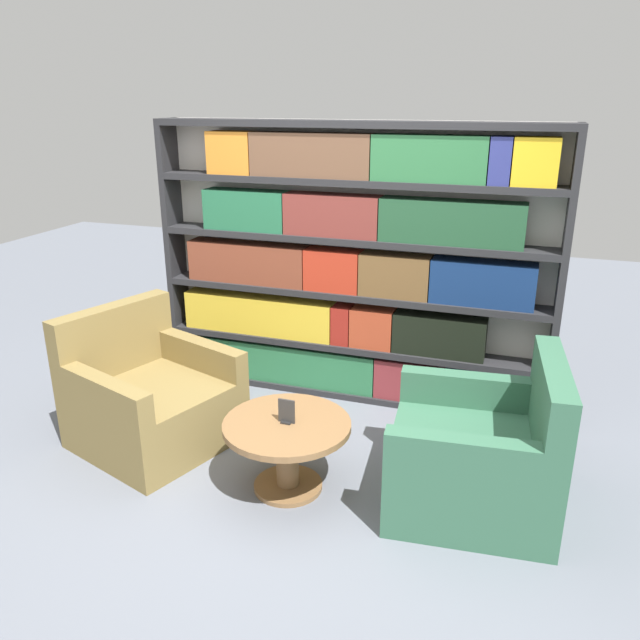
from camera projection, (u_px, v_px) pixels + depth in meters
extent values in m
plane|color=slate|center=(280.00, 496.00, 3.81)|extent=(14.00, 14.00, 0.00)
cube|color=silver|center=(355.00, 263.00, 4.89)|extent=(3.09, 0.05, 2.14)
cube|color=#262628|center=(177.00, 252.00, 5.24)|extent=(0.05, 0.30, 2.14)
cube|color=#262628|center=(561.00, 285.00, 4.32)|extent=(0.05, 0.30, 2.14)
cube|color=#262628|center=(348.00, 390.00, 5.13)|extent=(2.99, 0.30, 0.05)
cube|color=#262628|center=(349.00, 344.00, 5.00)|extent=(2.99, 0.30, 0.05)
cube|color=#262628|center=(350.00, 293.00, 4.85)|extent=(2.99, 0.30, 0.05)
cube|color=#262628|center=(351.00, 239.00, 4.71)|extent=(2.99, 0.30, 0.05)
cube|color=#262628|center=(352.00, 181.00, 4.56)|extent=(2.99, 0.30, 0.05)
cube|color=#262628|center=(353.00, 124.00, 4.43)|extent=(2.99, 0.30, 0.05)
cube|color=#2C7045|center=(278.00, 361.00, 5.23)|extent=(1.68, 0.20, 0.32)
cube|color=maroon|center=(410.00, 379.00, 4.90)|extent=(0.54, 0.20, 0.32)
cube|color=navy|center=(474.00, 388.00, 4.75)|extent=(0.43, 0.20, 0.32)
cube|color=gold|center=(260.00, 314.00, 5.15)|extent=(1.28, 0.20, 0.31)
cube|color=maroon|center=(343.00, 324.00, 4.93)|extent=(0.14, 0.20, 0.31)
cube|color=#B04125|center=(373.00, 327.00, 4.86)|extent=(0.33, 0.20, 0.31)
cube|color=black|center=(439.00, 335.00, 4.70)|extent=(0.69, 0.20, 0.31)
cube|color=brown|center=(249.00, 262.00, 5.02)|extent=(0.99, 0.20, 0.32)
cube|color=#B5301C|center=(333.00, 270.00, 4.81)|extent=(0.43, 0.20, 0.32)
cube|color=brown|center=(395.00, 275.00, 4.66)|extent=(0.52, 0.20, 0.32)
cube|color=navy|center=(483.00, 283.00, 4.47)|extent=(0.73, 0.20, 0.32)
cube|color=#246743|center=(247.00, 210.00, 4.88)|extent=(0.67, 0.20, 0.31)
cube|color=brown|center=(333.00, 215.00, 4.67)|extent=(0.73, 0.20, 0.31)
cube|color=#214C2E|center=(451.00, 222.00, 4.40)|extent=(1.02, 0.20, 0.31)
cube|color=orange|center=(232.00, 153.00, 4.76)|extent=(0.35, 0.20, 0.32)
cube|color=brown|center=(312.00, 155.00, 4.57)|extent=(0.92, 0.20, 0.32)
cube|color=#2D6B3D|center=(430.00, 158.00, 4.31)|extent=(0.80, 0.20, 0.32)
cube|color=navy|center=(501.00, 161.00, 4.17)|extent=(0.14, 0.20, 0.32)
cube|color=gold|center=(536.00, 162.00, 4.10)|extent=(0.29, 0.20, 0.32)
cube|color=olive|center=(156.00, 413.00, 4.34)|extent=(1.18, 1.18, 0.44)
cube|color=olive|center=(114.00, 339.00, 4.41)|extent=(0.43, 0.92, 0.49)
cube|color=olive|center=(106.00, 395.00, 3.89)|extent=(0.79, 0.37, 0.21)
cube|color=olive|center=(203.00, 355.00, 4.49)|extent=(0.79, 0.37, 0.21)
cube|color=#336047|center=(470.00, 469.00, 3.69)|extent=(1.01, 1.00, 0.44)
cube|color=#336047|center=(550.00, 406.00, 3.45)|extent=(0.22, 0.93, 0.49)
cube|color=#336047|center=(464.00, 389.00, 3.97)|extent=(0.80, 0.19, 0.21)
cube|color=#336047|center=(461.00, 456.00, 3.23)|extent=(0.80, 0.19, 0.21)
cylinder|color=brown|center=(288.00, 458.00, 3.82)|extent=(0.14, 0.14, 0.42)
cylinder|color=brown|center=(288.00, 485.00, 3.89)|extent=(0.43, 0.43, 0.03)
cylinder|color=brown|center=(287.00, 425.00, 3.75)|extent=(0.78, 0.78, 0.04)
cube|color=black|center=(287.00, 422.00, 3.74)|extent=(0.06, 0.06, 0.01)
cube|color=#2D2D2D|center=(287.00, 411.00, 3.71)|extent=(0.10, 0.01, 0.15)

